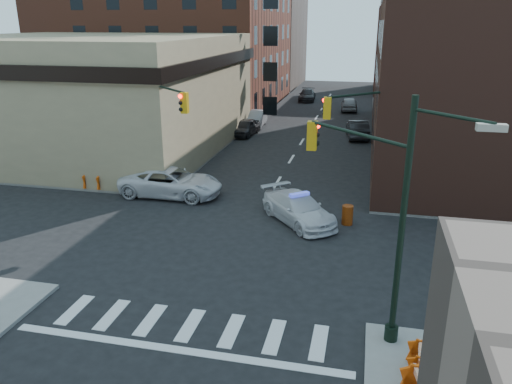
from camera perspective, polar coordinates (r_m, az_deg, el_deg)
The scene contains 27 objects.
ground at distance 23.88m, azimuth -1.93°, elevation -6.07°, with size 140.00×140.00×0.00m, color black.
sidewalk_nw at distance 61.61m, azimuth -15.25°, elevation 8.94°, with size 34.00×54.50×0.15m, color gray.
bank_building at distance 44.04m, azimuth -18.51°, elevation 10.70°, with size 22.00×22.00×9.00m, color #948561.
apartment_block at distance 65.52m, azimuth -9.39°, elevation 20.39°, with size 25.00×25.00×24.00m, color brown.
commercial_row_ne at distance 44.16m, azimuth 23.10°, elevation 13.48°, with size 14.00×34.00×14.00m, color #4B281E.
filler_nw at distance 85.69m, azimuth -1.91°, elevation 17.54°, with size 20.00×18.00×16.00m, color brown.
filler_ne at distance 79.47m, azimuth 19.52°, elevation 14.96°, with size 16.00×16.00×12.00m, color brown.
signal_pole_se at distance 16.34m, azimuth 13.70°, elevation -1.20°, with size 5.40×5.27×8.00m.
signal_pole_nw at distance 29.19m, azimuth -10.60°, elevation 7.26°, with size 3.58×3.67×8.00m.
signal_pole_ne at distance 26.89m, azimuth 13.13°, elevation 6.10°, with size 3.67×3.58×8.00m.
tree_ne_near at distance 47.42m, azimuth 15.23°, elevation 10.30°, with size 3.00×3.00×4.85m.
tree_ne_far at distance 55.34m, azimuth 14.98°, elevation 11.47°, with size 3.00×3.00×4.85m.
police_car at distance 26.34m, azimuth 4.88°, elevation -1.90°, with size 2.10×5.17×1.50m, color silver.
pickup at distance 30.61m, azimuth -9.67°, elevation 1.11°, with size 2.84×6.16×1.71m, color silver.
parked_car_wnear at distance 46.65m, azimuth -1.23°, elevation 7.40°, with size 1.78×4.41×1.50m, color black.
parked_car_wfar at distance 50.64m, azimuth -0.08°, elevation 8.38°, with size 1.69×4.85×1.60m, color gray.
parked_car_wdeep at distance 68.01m, azimuth 5.86°, elevation 10.96°, with size 2.08×5.13×1.49m, color black.
parked_car_enear at distance 46.54m, azimuth 11.52°, elevation 7.07°, with size 1.73×4.95×1.63m, color black.
parked_car_efar at distance 60.85m, azimuth 10.60°, elevation 9.84°, with size 1.87×4.65×1.59m, color gray.
pedestrian_a at distance 31.56m, azimuth -13.85°, elevation 1.87°, with size 0.71×0.46×1.94m, color black.
pedestrian_b at distance 33.82m, azimuth -12.62°, elevation 3.11°, with size 0.95×0.74×1.96m, color black.
pedestrian_c at distance 33.92m, azimuth -21.01°, elevation 2.15°, with size 1.02×0.42×1.74m, color #1E252E.
barrel_road at distance 26.46m, azimuth 10.41°, elevation -2.60°, with size 0.57×0.57×1.02m, color red.
barrel_bank at distance 31.11m, azimuth -8.72°, elevation 0.90°, with size 0.63×0.63×1.13m, color red.
barricade_se_a at distance 16.32m, azimuth 18.12°, elevation -17.88°, with size 1.10×0.55×0.82m, color #D5580A, non-canonical shape.
barricade_nw_a at distance 33.19m, azimuth -11.54°, elevation 1.99°, with size 1.28×0.64×0.96m, color #D05C09, non-canonical shape.
barricade_nw_b at distance 32.66m, azimuth -18.05°, elevation 1.16°, with size 1.29×0.64×0.97m, color #DD490A, non-canonical shape.
Camera 1 is at (5.55, -20.91, 10.09)m, focal length 35.00 mm.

